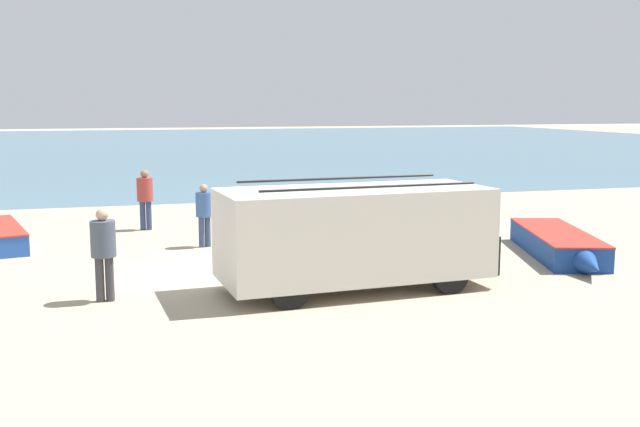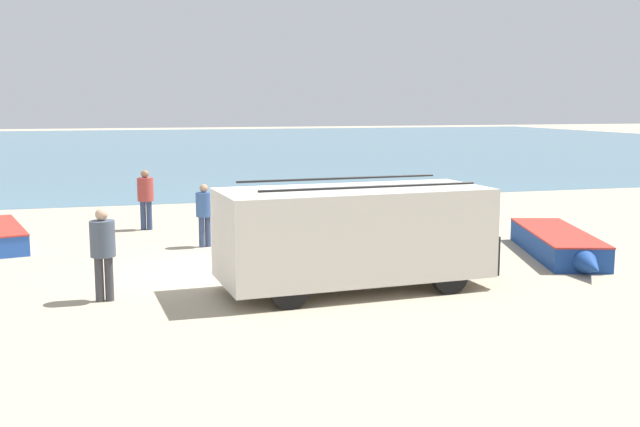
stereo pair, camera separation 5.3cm
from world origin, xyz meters
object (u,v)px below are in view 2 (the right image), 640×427
object	(u,v)px
fishing_rowboat_2	(559,244)
fisherman_3	(204,209)
parked_van	(355,233)
fisherman_2	(146,194)
fisherman_1	(103,246)
fishing_rowboat_1	(386,221)

from	to	relation	value
fishing_rowboat_2	fisherman_3	distance (m)	9.06
parked_van	fisherman_2	bearing A→B (deg)	109.83
fishing_rowboat_2	fisherman_3	bearing A→B (deg)	-96.62
fishing_rowboat_2	fisherman_2	world-z (taller)	fisherman_2
fisherman_1	parked_van	bearing A→B (deg)	-95.85
parked_van	fishing_rowboat_1	size ratio (longest dim) A/B	1.10
fishing_rowboat_1	fisherman_3	size ratio (longest dim) A/B	3.08
parked_van	fisherman_3	bearing A→B (deg)	110.09
parked_van	fisherman_1	distance (m)	4.93
fisherman_1	fisherman_2	size ratio (longest dim) A/B	1.00
parked_van	fisherman_2	xyz separation A→B (m)	(-3.77, 8.53, -0.08)
parked_van	fishing_rowboat_1	bearing A→B (deg)	60.53
fisherman_3	fishing_rowboat_2	bearing A→B (deg)	-124.93
fisherman_1	fisherman_3	world-z (taller)	fisherman_1
fishing_rowboat_1	fishing_rowboat_2	distance (m)	5.46
fishing_rowboat_1	fisherman_2	distance (m)	7.19
parked_van	fishing_rowboat_2	xyz separation A→B (m)	(5.88, 1.77, -0.85)
fishing_rowboat_1	fishing_rowboat_2	xyz separation A→B (m)	(2.82, -4.68, 0.01)
fisherman_3	fisherman_2	bearing A→B (deg)	11.98
parked_van	fisherman_3	distance (m)	5.88
parked_van	fishing_rowboat_2	distance (m)	6.20
parked_van	fisherman_1	bearing A→B (deg)	171.39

